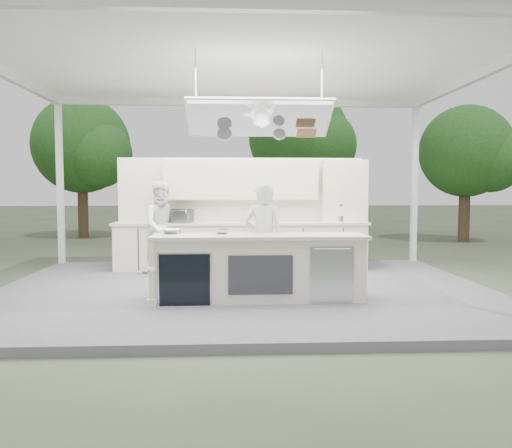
{
  "coord_description": "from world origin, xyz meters",
  "views": [
    {
      "loc": [
        -0.21,
        -8.1,
        1.73
      ],
      "look_at": [
        0.22,
        0.4,
        1.14
      ],
      "focal_mm": 35.0,
      "sensor_mm": 36.0,
      "label": 1
    }
  ],
  "objects": [
    {
      "name": "toaster_oven",
      "position": [
        -1.23,
        1.8,
        1.2
      ],
      "size": [
        0.56,
        0.47,
        0.27
      ],
      "primitive_type": "imported",
      "rotation": [
        0.0,
        0.0,
        -0.34
      ],
      "color": "silver",
      "rests_on": "back_counter"
    },
    {
      "name": "back_wall_unit",
      "position": [
        0.44,
        2.11,
        1.57
      ],
      "size": [
        5.05,
        0.48,
        2.25
      ],
      "color": "#F0EBCC",
      "rests_on": "stage_deck"
    },
    {
      "name": "bowl_small",
      "position": [
        -0.34,
        -0.72,
        1.11
      ],
      "size": [
        0.28,
        0.28,
        0.07
      ],
      "primitive_type": "imported",
      "rotation": [
        0.0,
        0.0,
        0.31
      ],
      "color": "#B0B2B7",
      "rests_on": "demo_island"
    },
    {
      "name": "sous_chef",
      "position": [
        -1.51,
        1.55,
        1.0
      ],
      "size": [
        1.04,
        0.94,
        1.77
      ],
      "primitive_type": "imported",
      "rotation": [
        0.0,
        0.0,
        0.37
      ],
      "color": "white",
      "rests_on": "stage_deck"
    },
    {
      "name": "bowl_large",
      "position": [
        -1.1,
        -0.65,
        1.1
      ],
      "size": [
        0.3,
        0.3,
        0.07
      ],
      "primitive_type": "imported",
      "rotation": [
        0.0,
        0.0,
        -0.07
      ],
      "color": "#B0B2B7",
      "rests_on": "demo_island"
    },
    {
      "name": "back_counter",
      "position": [
        0.0,
        1.9,
        0.6
      ],
      "size": [
        5.08,
        0.72,
        0.95
      ],
      "color": "#F0EBCC",
      "rests_on": "stage_deck"
    },
    {
      "name": "tree_cluster",
      "position": [
        -0.16,
        9.77,
        3.29
      ],
      "size": [
        19.55,
        9.4,
        5.85
      ],
      "color": "#483B24",
      "rests_on": "ground"
    },
    {
      "name": "tent",
      "position": [
        0.0,
        -0.01,
        3.71
      ],
      "size": [
        8.2,
        6.2,
        3.86
      ],
      "color": "white",
      "rests_on": "ground"
    },
    {
      "name": "stage_deck",
      "position": [
        0.0,
        0.0,
        0.06
      ],
      "size": [
        8.0,
        6.0,
        0.12
      ],
      "primitive_type": "cube",
      "color": "#5B5B60",
      "rests_on": "ground"
    },
    {
      "name": "demo_island",
      "position": [
        0.18,
        -0.91,
        0.6
      ],
      "size": [
        3.1,
        0.79,
        0.95
      ],
      "color": "#F0EBCC",
      "rests_on": "stage_deck"
    },
    {
      "name": "ground",
      "position": [
        0.0,
        0.0,
        0.0
      ],
      "size": [
        90.0,
        90.0,
        0.0
      ],
      "primitive_type": "plane",
      "color": "#4A5339",
      "rests_on": "ground"
    },
    {
      "name": "head_chef",
      "position": [
        0.3,
        -0.46,
        0.97
      ],
      "size": [
        0.69,
        0.53,
        1.7
      ],
      "primitive_type": "imported",
      "rotation": [
        0.0,
        0.0,
        2.94
      ],
      "color": "silver",
      "rests_on": "stage_deck"
    }
  ]
}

